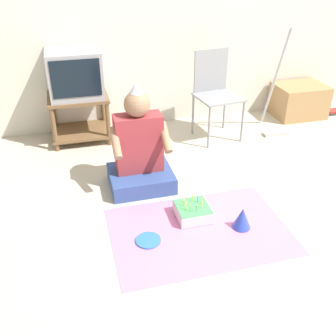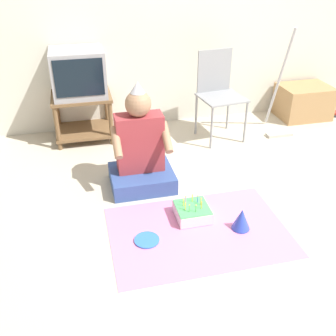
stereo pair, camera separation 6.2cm
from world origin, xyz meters
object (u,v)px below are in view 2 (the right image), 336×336
at_px(dust_mop, 279,105).
at_px(birthday_cake, 192,212).
at_px(folding_chair, 218,89).
at_px(party_hat_blue, 242,219).
at_px(tv, 78,73).
at_px(person_seated, 140,153).
at_px(paper_plate, 147,240).
at_px(cardboard_box_stack, 303,102).

xyz_separation_m(dust_mop, birthday_cake, (-1.32, -1.25, -0.26)).
distance_m(folding_chair, birthday_cake, 1.58).
relative_size(folding_chair, party_hat_blue, 5.45).
distance_m(tv, person_seated, 1.19).
bearing_deg(paper_plate, birthday_cake, 25.41).
xyz_separation_m(folding_chair, paper_plate, (-1.05, -1.54, -0.50)).
distance_m(dust_mop, party_hat_blue, 1.79).
distance_m(cardboard_box_stack, party_hat_blue, 2.36).
xyz_separation_m(tv, cardboard_box_stack, (2.53, -0.01, -0.52)).
relative_size(cardboard_box_stack, birthday_cake, 2.30).
bearing_deg(dust_mop, tv, 170.14).
bearing_deg(tv, person_seated, -68.16).
relative_size(dust_mop, party_hat_blue, 6.89).
bearing_deg(birthday_cake, party_hat_blue, -34.10).
height_order(folding_chair, paper_plate, folding_chair).
height_order(cardboard_box_stack, person_seated, person_seated).
height_order(dust_mop, birthday_cake, dust_mop).
xyz_separation_m(dust_mop, party_hat_blue, (-1.02, -1.46, -0.23)).
bearing_deg(folding_chair, cardboard_box_stack, 11.55).
distance_m(birthday_cake, party_hat_blue, 0.37).
distance_m(folding_chair, cardboard_box_stack, 1.23).
xyz_separation_m(party_hat_blue, paper_plate, (-0.69, 0.03, -0.08)).
height_order(tv, party_hat_blue, tv).
bearing_deg(tv, party_hat_blue, -60.91).
bearing_deg(dust_mop, person_seated, -156.87).
xyz_separation_m(tv, paper_plate, (0.32, -1.79, -0.69)).
height_order(folding_chair, party_hat_blue, folding_chair).
relative_size(tv, dust_mop, 0.46).
bearing_deg(birthday_cake, paper_plate, -154.59).
height_order(folding_chair, person_seated, person_seated).
relative_size(folding_chair, cardboard_box_stack, 1.55).
distance_m(person_seated, paper_plate, 0.81).
bearing_deg(party_hat_blue, folding_chair, 77.01).
xyz_separation_m(tv, birthday_cake, (0.70, -1.61, -0.65)).
xyz_separation_m(folding_chair, cardboard_box_stack, (1.16, 0.24, -0.33)).
bearing_deg(paper_plate, cardboard_box_stack, 38.73).
distance_m(folding_chair, paper_plate, 1.93).
relative_size(folding_chair, paper_plate, 4.98).
bearing_deg(person_seated, paper_plate, -97.52).
xyz_separation_m(tv, party_hat_blue, (1.01, -1.81, -0.62)).
relative_size(dust_mop, birthday_cake, 4.53).
relative_size(person_seated, paper_plate, 5.06).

